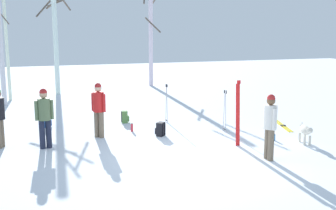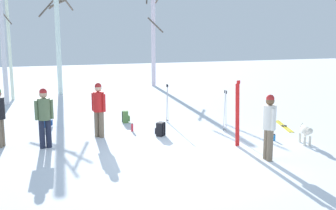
# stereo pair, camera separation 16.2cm
# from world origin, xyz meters

# --- Properties ---
(ground_plane) EXTENTS (60.00, 60.00, 0.00)m
(ground_plane) POSITION_xyz_m (0.00, 0.00, 0.00)
(ground_plane) COLOR white
(person_1) EXTENTS (0.34, 0.52, 1.72)m
(person_1) POSITION_xyz_m (2.04, -0.81, 0.98)
(person_1) COLOR #72604C
(person_1) RESTS_ON ground_plane
(person_2) EXTENTS (0.52, 0.34, 1.72)m
(person_2) POSITION_xyz_m (-3.37, 2.18, 0.98)
(person_2) COLOR #1E2338
(person_2) RESTS_ON ground_plane
(person_3) EXTENTS (0.39, 0.41, 1.72)m
(person_3) POSITION_xyz_m (-1.72, 2.89, 0.98)
(person_3) COLOR #72604C
(person_3) RESTS_ON ground_plane
(dog) EXTENTS (0.38, 0.87, 0.57)m
(dog) POSITION_xyz_m (3.89, 0.13, 0.39)
(dog) COLOR beige
(dog) RESTS_ON ground_plane
(ski_pair_planted_0) EXTENTS (0.19, 0.04, 1.92)m
(ski_pair_planted_0) POSITION_xyz_m (1.89, 0.61, 0.95)
(ski_pair_planted_0) COLOR red
(ski_pair_planted_0) RESTS_ON ground_plane
(ski_pair_lying_0) EXTENTS (0.71, 1.80, 0.05)m
(ski_pair_lying_0) POSITION_xyz_m (4.62, 2.31, 0.01)
(ski_pair_lying_0) COLOR yellow
(ski_pair_lying_0) RESTS_ON ground_plane
(ski_poles_0) EXTENTS (0.07, 0.22, 1.38)m
(ski_poles_0) POSITION_xyz_m (2.33, 2.28, 0.74)
(ski_poles_0) COLOR #B2B2BC
(ski_poles_0) RESTS_ON ground_plane
(ski_poles_1) EXTENTS (0.07, 0.21, 1.40)m
(ski_poles_1) POSITION_xyz_m (0.97, 4.22, 0.75)
(ski_poles_1) COLOR #B2B2BC
(ski_poles_1) RESTS_ON ground_plane
(backpack_0) EXTENTS (0.32, 0.29, 0.44)m
(backpack_0) POSITION_xyz_m (-0.48, 4.65, 0.21)
(backpack_0) COLOR #4C7F3F
(backpack_0) RESTS_ON ground_plane
(backpack_1) EXTENTS (0.31, 0.29, 0.44)m
(backpack_1) POSITION_xyz_m (-3.19, 4.84, 0.21)
(backpack_1) COLOR #1E4C99
(backpack_1) RESTS_ON ground_plane
(backpack_2) EXTENTS (0.34, 0.35, 0.44)m
(backpack_2) POSITION_xyz_m (0.14, 2.42, 0.21)
(backpack_2) COLOR black
(backpack_2) RESTS_ON ground_plane
(water_bottle_0) EXTENTS (0.08, 0.08, 0.21)m
(water_bottle_0) POSITION_xyz_m (3.25, 0.77, 0.10)
(water_bottle_0) COLOR #1E72BF
(water_bottle_0) RESTS_ON ground_plane
(water_bottle_1) EXTENTS (0.08, 0.08, 0.28)m
(water_bottle_1) POSITION_xyz_m (-0.57, 3.28, 0.13)
(water_bottle_1) COLOR red
(water_bottle_1) RESTS_ON ground_plane
(birch_tree_2) EXTENTS (1.37, 1.37, 7.19)m
(birch_tree_2) POSITION_xyz_m (-4.73, 9.77, 3.70)
(birch_tree_2) COLOR silver
(birch_tree_2) RESTS_ON ground_plane
(birch_tree_3) EXTENTS (1.07, 1.22, 5.42)m
(birch_tree_3) POSITION_xyz_m (-4.54, 11.17, 2.81)
(birch_tree_3) COLOR silver
(birch_tree_3) RESTS_ON ground_plane
(birch_tree_4) EXTENTS (1.78, 1.77, 5.89)m
(birch_tree_4) POSITION_xyz_m (-2.21, 12.30, 3.14)
(birch_tree_4) COLOR silver
(birch_tree_4) RESTS_ON ground_plane
(birch_tree_5) EXTENTS (1.31, 1.30, 5.89)m
(birch_tree_5) POSITION_xyz_m (3.34, 13.89, 3.01)
(birch_tree_5) COLOR silver
(birch_tree_5) RESTS_ON ground_plane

